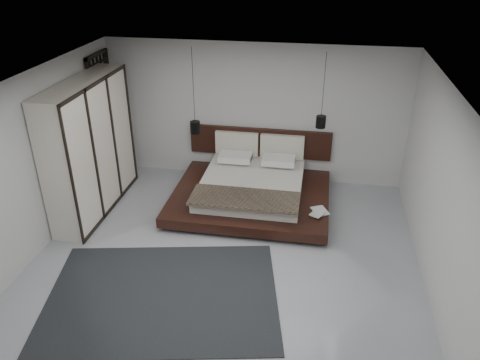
% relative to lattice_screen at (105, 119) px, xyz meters
% --- Properties ---
extents(floor, '(6.00, 6.00, 0.00)m').
position_rel_lattice_screen_xyz_m(floor, '(2.95, -2.45, -1.30)').
color(floor, '#999BA1').
rests_on(floor, ground).
extents(ceiling, '(6.00, 6.00, 0.00)m').
position_rel_lattice_screen_xyz_m(ceiling, '(2.95, -2.45, 1.50)').
color(ceiling, white).
rests_on(ceiling, wall_back).
extents(wall_back, '(6.00, 0.00, 6.00)m').
position_rel_lattice_screen_xyz_m(wall_back, '(2.95, 0.55, 0.10)').
color(wall_back, '#B6B6B4').
rests_on(wall_back, floor).
extents(wall_front, '(6.00, 0.00, 6.00)m').
position_rel_lattice_screen_xyz_m(wall_front, '(2.95, -5.45, 0.10)').
color(wall_front, '#B6B6B4').
rests_on(wall_front, floor).
extents(wall_left, '(0.00, 6.00, 6.00)m').
position_rel_lattice_screen_xyz_m(wall_left, '(-0.05, -2.45, 0.10)').
color(wall_left, '#B6B6B4').
rests_on(wall_left, floor).
extents(wall_right, '(0.00, 6.00, 6.00)m').
position_rel_lattice_screen_xyz_m(wall_right, '(5.95, -2.45, 0.10)').
color(wall_right, '#B6B6B4').
rests_on(wall_right, floor).
extents(lattice_screen, '(0.05, 0.90, 2.60)m').
position_rel_lattice_screen_xyz_m(lattice_screen, '(0.00, 0.00, 0.00)').
color(lattice_screen, black).
rests_on(lattice_screen, floor).
extents(bed, '(2.90, 2.44, 1.10)m').
position_rel_lattice_screen_xyz_m(bed, '(3.08, -0.55, -1.00)').
color(bed, black).
rests_on(bed, floor).
extents(book_lower, '(0.36, 0.40, 0.03)m').
position_rel_lattice_screen_xyz_m(book_lower, '(4.27, -1.22, -1.02)').
color(book_lower, '#99724C').
rests_on(book_lower, bed).
extents(book_upper, '(0.30, 0.33, 0.02)m').
position_rel_lattice_screen_xyz_m(book_upper, '(4.25, -1.25, -0.99)').
color(book_upper, '#99724C').
rests_on(book_upper, book_lower).
extents(pendant_left, '(0.19, 0.19, 1.65)m').
position_rel_lattice_screen_xyz_m(pendant_left, '(1.89, -0.08, -0.03)').
color(pendant_left, black).
rests_on(pendant_left, ceiling).
extents(pendant_right, '(0.18, 0.18, 1.38)m').
position_rel_lattice_screen_xyz_m(pendant_right, '(4.27, -0.08, 0.24)').
color(pendant_right, black).
rests_on(pendant_right, ceiling).
extents(wardrobe, '(0.58, 2.46, 2.41)m').
position_rel_lattice_screen_xyz_m(wardrobe, '(0.25, -1.22, -0.09)').
color(wardrobe, beige).
rests_on(wardrobe, floor).
extents(rug, '(3.62, 2.90, 0.01)m').
position_rel_lattice_screen_xyz_m(rug, '(2.24, -3.41, -1.29)').
color(rug, black).
rests_on(rug, floor).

